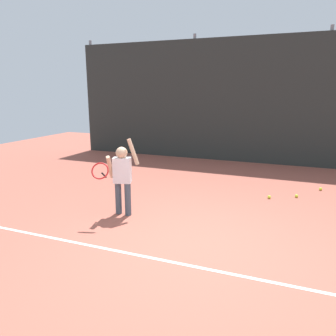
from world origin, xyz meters
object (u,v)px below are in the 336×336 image
tennis_ball_3 (297,196)px  tennis_ball_1 (269,197)px  tennis_ball_0 (321,189)px  tennis_player (121,175)px

tennis_ball_3 → tennis_ball_1: bearing=-151.8°
tennis_ball_0 → tennis_ball_1: 1.40m
tennis_ball_1 → tennis_ball_3: 0.58m
tennis_ball_1 → tennis_ball_0: bearing=44.6°
tennis_player → tennis_ball_0: tennis_player is taller
tennis_player → tennis_ball_3: (2.84, 2.13, -0.69)m
tennis_player → tennis_ball_1: size_ratio=20.46×
tennis_player → tennis_ball_1: 3.06m
tennis_player → tennis_ball_3: tennis_player is taller
tennis_player → tennis_ball_0: 4.43m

